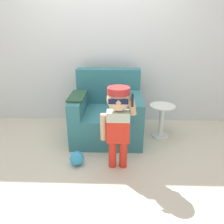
{
  "coord_description": "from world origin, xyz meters",
  "views": [
    {
      "loc": [
        0.29,
        -2.76,
        1.52
      ],
      "look_at": [
        0.21,
        -0.24,
        0.53
      ],
      "focal_mm": 35.0,
      "sensor_mm": 36.0,
      "label": 1
    }
  ],
  "objects_px": {
    "armchair": "(107,114)",
    "person_child": "(118,116)",
    "side_table": "(161,118)",
    "toy_ball": "(77,158)"
  },
  "relations": [
    {
      "from": "person_child",
      "to": "side_table",
      "type": "xyz_separation_m",
      "value": [
        0.63,
        0.77,
        -0.34
      ]
    },
    {
      "from": "armchair",
      "to": "side_table",
      "type": "bearing_deg",
      "value": -3.47
    },
    {
      "from": "armchair",
      "to": "person_child",
      "type": "xyz_separation_m",
      "value": [
        0.16,
        -0.82,
        0.3
      ]
    },
    {
      "from": "toy_ball",
      "to": "armchair",
      "type": "bearing_deg",
      "value": 68.37
    },
    {
      "from": "side_table",
      "to": "toy_ball",
      "type": "xyz_separation_m",
      "value": [
        -1.1,
        -0.75,
        -0.21
      ]
    },
    {
      "from": "person_child",
      "to": "toy_ball",
      "type": "height_order",
      "value": "person_child"
    },
    {
      "from": "armchair",
      "to": "side_table",
      "type": "relative_size",
      "value": 2.01
    },
    {
      "from": "side_table",
      "to": "person_child",
      "type": "bearing_deg",
      "value": -129.0
    },
    {
      "from": "person_child",
      "to": "toy_ball",
      "type": "distance_m",
      "value": 0.73
    },
    {
      "from": "toy_ball",
      "to": "side_table",
      "type": "bearing_deg",
      "value": 34.43
    }
  ]
}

